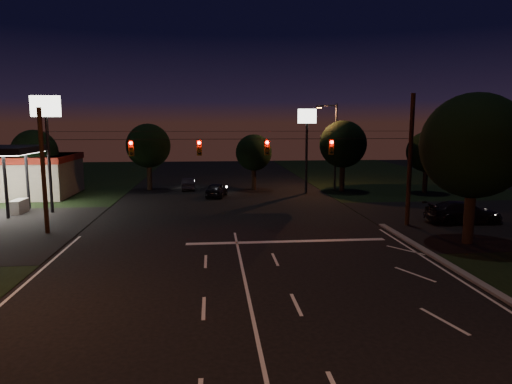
{
  "coord_description": "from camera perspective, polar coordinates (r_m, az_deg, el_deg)",
  "views": [
    {
      "loc": [
        -1.41,
        -14.74,
        7.03
      ],
      "look_at": [
        1.17,
        11.73,
        3.0
      ],
      "focal_mm": 32.0,
      "sensor_mm": 36.0,
      "label": 1
    }
  ],
  "objects": [
    {
      "name": "stop_bar",
      "position": [
        27.52,
        3.87,
        -6.19
      ],
      "size": [
        12.0,
        0.5,
        0.01
      ],
      "primitive_type": "cube",
      "color": "silver",
      "rests_on": "ground"
    },
    {
      "name": "pole_sign_right",
      "position": [
        45.73,
        6.38,
        7.58
      ],
      "size": [
        1.8,
        0.3,
        8.4
      ],
      "color": "black",
      "rests_on": "ground"
    },
    {
      "name": "street_light_right_far",
      "position": [
        48.46,
        9.64,
        6.39
      ],
      "size": [
        2.2,
        0.35,
        9.0
      ],
      "color": "black",
      "rests_on": "ground"
    },
    {
      "name": "car_cross",
      "position": [
        35.45,
        24.5,
        -2.33
      ],
      "size": [
        5.35,
        2.18,
        1.55
      ],
      "primitive_type": "imported",
      "rotation": [
        0.0,
        0.0,
        1.57
      ],
      "color": "black",
      "rests_on": "ground"
    },
    {
      "name": "tree_far_e",
      "position": [
        48.9,
        20.52,
        4.66
      ],
      "size": [
        4.0,
        4.0,
        6.18
      ],
      "color": "black",
      "rests_on": "ground"
    },
    {
      "name": "utility_pole_left",
      "position": [
        32.35,
        -24.6,
        -4.73
      ],
      "size": [
        0.28,
        0.28,
        8.0
      ],
      "primitive_type": "cylinder",
      "color": "black",
      "rests_on": "ground"
    },
    {
      "name": "ground",
      "position": [
        16.4,
        -0.09,
        -16.78
      ],
      "size": [
        140.0,
        140.0,
        0.0
      ],
      "primitive_type": "plane",
      "color": "black",
      "rests_on": "ground"
    },
    {
      "name": "tree_far_b",
      "position": [
        49.37,
        -13.26,
        5.58
      ],
      "size": [
        4.6,
        4.6,
        6.98
      ],
      "color": "black",
      "rests_on": "ground"
    },
    {
      "name": "signal_span",
      "position": [
        29.78,
        -2.85,
        5.67
      ],
      "size": [
        24.0,
        0.4,
        1.56
      ],
      "color": "black",
      "rests_on": "ground"
    },
    {
      "name": "pole_sign_left_near",
      "position": [
        38.84,
        -24.71,
        7.76
      ],
      "size": [
        2.2,
        0.3,
        9.1
      ],
      "color": "black",
      "rests_on": "ground"
    },
    {
      "name": "cross_street_right",
      "position": [
        38.12,
        28.79,
        -3.09
      ],
      "size": [
        20.0,
        16.0,
        0.02
      ],
      "primitive_type": "cube",
      "color": "black",
      "rests_on": "ground"
    },
    {
      "name": "utility_pole_right",
      "position": [
        33.38,
        18.32,
        -3.99
      ],
      "size": [
        0.3,
        0.3,
        9.0
      ],
      "primitive_type": "cylinder",
      "color": "black",
      "rests_on": "ground"
    },
    {
      "name": "car_oncoming_b",
      "position": [
        49.03,
        -8.47,
        1.01
      ],
      "size": [
        1.44,
        3.8,
        1.24
      ],
      "primitive_type": "imported",
      "rotation": [
        0.0,
        0.0,
        3.18
      ],
      "color": "black",
      "rests_on": "ground"
    },
    {
      "name": "car_oncoming_a",
      "position": [
        43.97,
        -4.96,
        0.28
      ],
      "size": [
        2.44,
        4.22,
        1.35
      ],
      "primitive_type": "imported",
      "rotation": [
        0.0,
        0.0,
        2.92
      ],
      "color": "black",
      "rests_on": "ground"
    },
    {
      "name": "tree_right_near",
      "position": [
        29.08,
        25.47,
        5.12
      ],
      "size": [
        6.0,
        6.0,
        8.76
      ],
      "color": "black",
      "rests_on": "ground"
    },
    {
      "name": "tree_far_d",
      "position": [
        47.85,
        10.81,
        5.83
      ],
      "size": [
        4.8,
        4.8,
        7.3
      ],
      "color": "black",
      "rests_on": "ground"
    },
    {
      "name": "tree_far_a",
      "position": [
        47.9,
        -25.87,
        4.44
      ],
      "size": [
        4.2,
        4.2,
        6.42
      ],
      "color": "black",
      "rests_on": "ground"
    },
    {
      "name": "tree_far_c",
      "position": [
        48.15,
        -0.27,
        4.89
      ],
      "size": [
        3.8,
        3.8,
        5.86
      ],
      "color": "black",
      "rests_on": "ground"
    }
  ]
}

